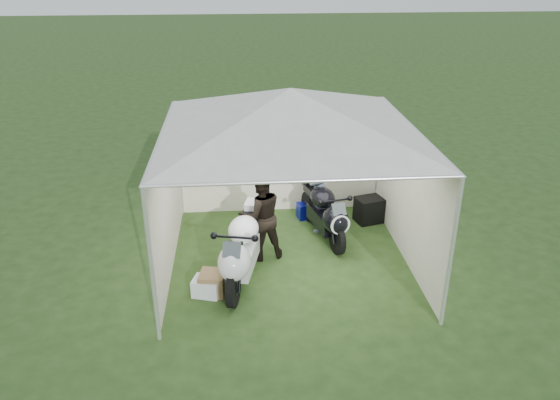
{
  "coord_description": "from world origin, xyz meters",
  "views": [
    {
      "loc": [
        -0.83,
        -8.18,
        4.91
      ],
      "look_at": [
        -0.13,
        0.35,
        0.97
      ],
      "focal_mm": 35.0,
      "sensor_mm": 36.0,
      "label": 1
    }
  ],
  "objects_px": {
    "person_blue_jacket": "(320,188)",
    "crate_1": "(213,283)",
    "motorcycle_black": "(325,212)",
    "equipment_box": "(369,210)",
    "paddock_stand": "(308,210)",
    "person_dark_jacket": "(261,216)",
    "crate_0": "(207,287)",
    "canopy_tent": "(290,115)",
    "motorcycle_white": "(242,249)"
  },
  "relations": [
    {
      "from": "person_dark_jacket",
      "to": "equipment_box",
      "type": "relative_size",
      "value": 3.19
    },
    {
      "from": "canopy_tent",
      "to": "crate_1",
      "type": "bearing_deg",
      "value": -143.25
    },
    {
      "from": "equipment_box",
      "to": "person_dark_jacket",
      "type": "bearing_deg",
      "value": -151.36
    },
    {
      "from": "paddock_stand",
      "to": "person_dark_jacket",
      "type": "relative_size",
      "value": 0.26
    },
    {
      "from": "person_dark_jacket",
      "to": "person_blue_jacket",
      "type": "distance_m",
      "value": 1.51
    },
    {
      "from": "canopy_tent",
      "to": "crate_1",
      "type": "distance_m",
      "value": 2.89
    },
    {
      "from": "equipment_box",
      "to": "crate_0",
      "type": "xyz_separation_m",
      "value": [
        -3.08,
        -2.28,
        -0.11
      ]
    },
    {
      "from": "motorcycle_white",
      "to": "paddock_stand",
      "type": "xyz_separation_m",
      "value": [
        1.35,
        2.22,
        -0.45
      ]
    },
    {
      "from": "canopy_tent",
      "to": "person_dark_jacket",
      "type": "bearing_deg",
      "value": 170.15
    },
    {
      "from": "equipment_box",
      "to": "motorcycle_black",
      "type": "bearing_deg",
      "value": -147.89
    },
    {
      "from": "crate_0",
      "to": "crate_1",
      "type": "bearing_deg",
      "value": 24.7
    },
    {
      "from": "motorcycle_black",
      "to": "equipment_box",
      "type": "height_order",
      "value": "motorcycle_black"
    },
    {
      "from": "person_dark_jacket",
      "to": "crate_1",
      "type": "distance_m",
      "value": 1.46
    },
    {
      "from": "person_dark_jacket",
      "to": "crate_0",
      "type": "xyz_separation_m",
      "value": [
        -0.9,
        -1.09,
        -0.66
      ]
    },
    {
      "from": "crate_0",
      "to": "equipment_box",
      "type": "bearing_deg",
      "value": 36.51
    },
    {
      "from": "person_dark_jacket",
      "to": "equipment_box",
      "type": "height_order",
      "value": "person_dark_jacket"
    },
    {
      "from": "crate_1",
      "to": "person_dark_jacket",
      "type": "bearing_deg",
      "value": 52.42
    },
    {
      "from": "equipment_box",
      "to": "motorcycle_white",
      "type": "bearing_deg",
      "value": -142.26
    },
    {
      "from": "motorcycle_black",
      "to": "paddock_stand",
      "type": "height_order",
      "value": "motorcycle_black"
    },
    {
      "from": "paddock_stand",
      "to": "equipment_box",
      "type": "xyz_separation_m",
      "value": [
        1.17,
        -0.26,
        0.1
      ]
    },
    {
      "from": "motorcycle_white",
      "to": "person_dark_jacket",
      "type": "bearing_deg",
      "value": 78.52
    },
    {
      "from": "motorcycle_white",
      "to": "person_dark_jacket",
      "type": "distance_m",
      "value": 0.85
    },
    {
      "from": "motorcycle_white",
      "to": "paddock_stand",
      "type": "relative_size",
      "value": 5.24
    },
    {
      "from": "person_blue_jacket",
      "to": "paddock_stand",
      "type": "bearing_deg",
      "value": -160.89
    },
    {
      "from": "crate_1",
      "to": "canopy_tent",
      "type": "bearing_deg",
      "value": 36.75
    },
    {
      "from": "motorcycle_black",
      "to": "equipment_box",
      "type": "distance_m",
      "value": 1.19
    },
    {
      "from": "motorcycle_black",
      "to": "equipment_box",
      "type": "xyz_separation_m",
      "value": [
        0.97,
        0.61,
        -0.29
      ]
    },
    {
      "from": "canopy_tent",
      "to": "paddock_stand",
      "type": "distance_m",
      "value": 2.92
    },
    {
      "from": "motorcycle_white",
      "to": "motorcycle_black",
      "type": "xyz_separation_m",
      "value": [
        1.55,
        1.34,
        -0.06
      ]
    },
    {
      "from": "equipment_box",
      "to": "crate_1",
      "type": "xyz_separation_m",
      "value": [
        -2.99,
        -2.24,
        -0.08
      ]
    },
    {
      "from": "person_blue_jacket",
      "to": "equipment_box",
      "type": "relative_size",
      "value": 3.36
    },
    {
      "from": "crate_0",
      "to": "person_dark_jacket",
      "type": "bearing_deg",
      "value": 50.48
    },
    {
      "from": "crate_1",
      "to": "crate_0",
      "type": "bearing_deg",
      "value": -155.3
    },
    {
      "from": "canopy_tent",
      "to": "paddock_stand",
      "type": "xyz_separation_m",
      "value": [
        0.53,
        1.54,
        -2.42
      ]
    },
    {
      "from": "person_blue_jacket",
      "to": "crate_1",
      "type": "bearing_deg",
      "value": -42.35
    },
    {
      "from": "paddock_stand",
      "to": "crate_0",
      "type": "xyz_separation_m",
      "value": [
        -1.91,
        -2.55,
        -0.02
      ]
    },
    {
      "from": "person_dark_jacket",
      "to": "crate_1",
      "type": "xyz_separation_m",
      "value": [
        -0.81,
        -1.05,
        -0.62
      ]
    },
    {
      "from": "paddock_stand",
      "to": "person_blue_jacket",
      "type": "height_order",
      "value": "person_blue_jacket"
    },
    {
      "from": "canopy_tent",
      "to": "person_dark_jacket",
      "type": "height_order",
      "value": "canopy_tent"
    },
    {
      "from": "canopy_tent",
      "to": "motorcycle_black",
      "type": "bearing_deg",
      "value": 42.51
    },
    {
      "from": "crate_1",
      "to": "motorcycle_white",
      "type": "bearing_deg",
      "value": 31.58
    },
    {
      "from": "motorcycle_white",
      "to": "crate_1",
      "type": "distance_m",
      "value": 0.7
    },
    {
      "from": "canopy_tent",
      "to": "crate_1",
      "type": "relative_size",
      "value": 14.44
    },
    {
      "from": "paddock_stand",
      "to": "motorcycle_black",
      "type": "bearing_deg",
      "value": -77.27
    },
    {
      "from": "equipment_box",
      "to": "crate_0",
      "type": "relative_size",
      "value": 1.2
    },
    {
      "from": "motorcycle_black",
      "to": "paddock_stand",
      "type": "xyz_separation_m",
      "value": [
        -0.2,
        0.88,
        -0.39
      ]
    },
    {
      "from": "motorcycle_black",
      "to": "crate_0",
      "type": "distance_m",
      "value": 2.72
    },
    {
      "from": "person_dark_jacket",
      "to": "paddock_stand",
      "type": "bearing_deg",
      "value": -138.83
    },
    {
      "from": "crate_0",
      "to": "canopy_tent",
      "type": "bearing_deg",
      "value": 36.03
    },
    {
      "from": "motorcycle_black",
      "to": "crate_0",
      "type": "relative_size",
      "value": 4.67
    }
  ]
}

